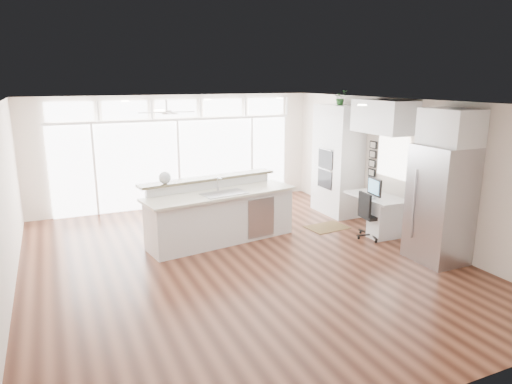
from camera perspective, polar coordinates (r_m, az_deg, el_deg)
name	(u,v)px	position (r m, az deg, el deg)	size (l,w,h in m)	color
floor	(240,261)	(7.99, -1.96, -8.66)	(7.00, 8.00, 0.02)	#401E13
ceiling	(239,102)	(7.39, -2.14, 11.14)	(7.00, 8.00, 0.02)	silver
wall_back	(177,151)	(11.31, -9.81, 5.04)	(7.00, 0.04, 2.70)	silver
wall_front	(412,278)	(4.33, 18.89, -10.12)	(7.00, 0.04, 2.70)	silver
wall_left	(1,209)	(7.07, -29.29, -1.87)	(0.04, 8.00, 2.70)	silver
wall_right	(404,168)	(9.44, 18.02, 2.82)	(0.04, 8.00, 2.70)	silver
glass_wall	(178,164)	(11.31, -9.67, 3.50)	(5.80, 0.06, 2.08)	white
transom_row	(176,109)	(11.15, -9.95, 10.24)	(5.90, 0.06, 0.40)	white
desk_window	(393,156)	(9.60, 16.73, 4.31)	(0.04, 0.85, 0.85)	white
ceiling_fan	(167,107)	(9.92, -11.12, 10.33)	(1.16, 1.16, 0.32)	white
recessed_lights	(234,103)	(7.57, -2.72, 11.05)	(3.40, 3.00, 0.02)	white
oven_cabinet	(338,160)	(10.65, 10.16, 3.93)	(0.64, 1.20, 2.50)	white
desk_nook	(376,214)	(9.65, 14.77, -2.66)	(0.72, 1.30, 0.76)	white
upper_cabinets	(384,117)	(9.32, 15.71, 9.06)	(0.64, 1.30, 0.64)	white
refrigerator	(440,204)	(8.31, 22.04, -1.44)	(0.76, 0.90, 2.00)	#A7A6AB
fridge_cabinet	(451,127)	(8.14, 23.17, 7.47)	(0.64, 0.90, 0.60)	white
framed_photos	(373,159)	(10.10, 14.38, 4.04)	(0.06, 0.22, 0.80)	black
kitchen_island	(221,212)	(8.76, -4.35, -2.45)	(2.98, 1.12, 1.18)	white
rug	(327,227)	(9.81, 8.88, -4.38)	(0.84, 0.60, 0.01)	#3A2712
office_chair	(373,215)	(9.24, 14.46, -2.86)	(0.48, 0.44, 0.92)	black
fishbowl	(165,178)	(8.55, -11.32, 1.78)	(0.23, 0.23, 0.23)	silver
monitor	(375,187)	(9.46, 14.60, 0.65)	(0.08, 0.48, 0.40)	black
keyboard	(367,197)	(9.40, 13.72, -0.58)	(0.13, 0.36, 0.02)	silver
potted_plant	(340,99)	(10.50, 10.49, 11.34)	(0.29, 0.32, 0.25)	#285F29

